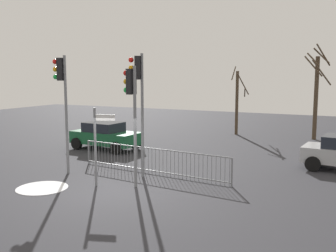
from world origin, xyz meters
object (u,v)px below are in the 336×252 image
Objects in this scene: traffic_light_rear_left at (62,88)px; direction_sign_post at (97,142)px; traffic_light_mid_right at (132,99)px; traffic_light_foreground_right at (138,87)px; bare_tree_left at (316,93)px; car_green_trailing at (105,135)px; bare_tree_right at (237,101)px.

traffic_light_rear_left reaches higher than direction_sign_post.
traffic_light_foreground_right is at bearing 33.37° from traffic_light_mid_right.
bare_tree_left reaches higher than traffic_light_foreground_right.
direction_sign_post is 0.73× the size of car_green_trailing.
traffic_light_foreground_right is 1.42m from traffic_light_mid_right.
bare_tree_left is at bearing 44.79° from car_green_trailing.
traffic_light_rear_left is at bearing 79.82° from traffic_light_foreground_right.
bare_tree_left is (8.26, 13.47, -0.60)m from traffic_light_rear_left.
traffic_light_foreground_right reaches higher than car_green_trailing.
traffic_light_foreground_right is 1.69× the size of direction_sign_post.
traffic_light_mid_right is (3.51, -0.39, -0.33)m from traffic_light_rear_left.
car_green_trailing is at bearing 4.73° from traffic_light_rear_left.
car_green_trailing is at bearing 55.75° from traffic_light_mid_right.
bare_tree_right is (3.30, 13.37, -1.24)m from traffic_light_rear_left.
direction_sign_post is 14.35m from bare_tree_right.
bare_tree_right is at bearing -26.38° from traffic_light_rear_left.
traffic_light_mid_right is 2.02m from direction_sign_post.
traffic_light_rear_left is (-3.02, -0.89, -0.03)m from traffic_light_foreground_right.
traffic_light_mid_right is at bearing 174.00° from traffic_light_foreground_right.
traffic_light_mid_right is 7.82m from car_green_trailing.
traffic_light_foreground_right is at bearing -37.94° from car_green_trailing.
bare_tree_left is 5.00m from bare_tree_right.
traffic_light_foreground_right is 2.74m from direction_sign_post.
direction_sign_post is at bearing 133.28° from traffic_light_foreground_right.
bare_tree_left is (4.76, 13.86, -0.27)m from traffic_light_mid_right.
traffic_light_rear_left is at bearing -68.54° from car_green_trailing.
bare_tree_right is (0.28, 12.48, -1.28)m from traffic_light_foreground_right.
direction_sign_post is 0.63× the size of bare_tree_right.
traffic_light_foreground_right is 13.64m from bare_tree_left.
bare_tree_right is (0.95, 14.31, 0.65)m from direction_sign_post.
car_green_trailing is (-1.57, 5.05, -2.74)m from traffic_light_rear_left.
bare_tree_left is at bearing -6.21° from traffic_light_mid_right.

